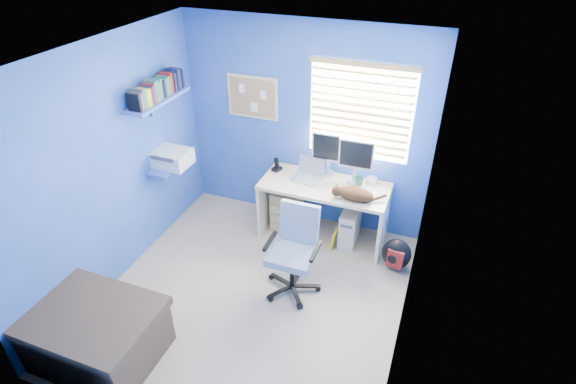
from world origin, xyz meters
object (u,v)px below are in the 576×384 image
at_px(desk, 323,211).
at_px(tower_pc, 350,225).
at_px(laptop, 307,171).
at_px(office_chair, 294,261).
at_px(cat, 356,194).

bearing_deg(desk, tower_pc, 5.69).
relative_size(laptop, office_chair, 0.34).
distance_m(desk, cat, 0.62).
bearing_deg(tower_pc, desk, -175.41).
height_order(cat, office_chair, office_chair).
distance_m(tower_pc, office_chair, 1.07).
relative_size(laptop, tower_pc, 0.73).
xyz_separation_m(laptop, office_chair, (0.21, -1.00, -0.49)).
bearing_deg(laptop, cat, -9.22).
xyz_separation_m(cat, tower_pc, (-0.07, 0.21, -0.59)).
xyz_separation_m(desk, cat, (0.40, -0.18, 0.44)).
bearing_deg(cat, desk, 146.84).
bearing_deg(office_chair, tower_pc, 70.12).
distance_m(laptop, cat, 0.68).
relative_size(cat, tower_pc, 0.88).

